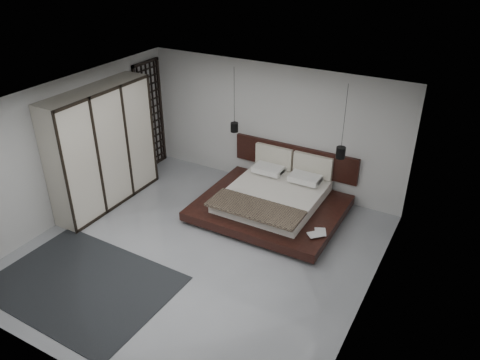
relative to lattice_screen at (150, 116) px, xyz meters
The scene contains 14 objects.
floor 4.05m from the lattice_screen, 39.71° to the right, with size 6.00×6.00×0.00m, color #94979D.
ceiling 4.12m from the lattice_screen, 39.71° to the right, with size 6.00×6.00×0.00m, color white.
wall_back 3.00m from the lattice_screen, 10.56° to the left, with size 6.00×6.00×0.00m, color #B8B8B6.
wall_front 6.20m from the lattice_screen, 61.57° to the right, with size 6.00×6.00×0.00m, color #B8B8B6.
wall_left 2.45m from the lattice_screen, 91.17° to the right, with size 6.00×6.00×0.00m, color #B8B8B6.
wall_right 6.44m from the lattice_screen, 22.38° to the right, with size 6.00×6.00×0.00m, color #B8B8B6.
lattice_screen is the anchor object (origin of this frame).
bed 3.72m from the lattice_screen, ahead, with size 2.86×2.43×1.09m.
book_lower 4.97m from the lattice_screen, 14.41° to the right, with size 0.20×0.27×0.03m, color #99724C.
book_upper 4.96m from the lattice_screen, 14.82° to the right, with size 0.21×0.28×0.02m, color #99724C.
pendant_left 2.37m from the lattice_screen, ahead, with size 0.17×0.17×1.40m.
pendant_right 4.72m from the lattice_screen, ahead, with size 0.18×0.18×1.47m.
wardrobe 1.89m from the lattice_screen, 82.34° to the right, with size 0.61×2.57×2.52m.
rug 4.69m from the lattice_screen, 67.14° to the right, with size 2.98×2.13×0.01m, color black.
Camera 1 is at (4.03, -5.70, 5.26)m, focal length 35.00 mm.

